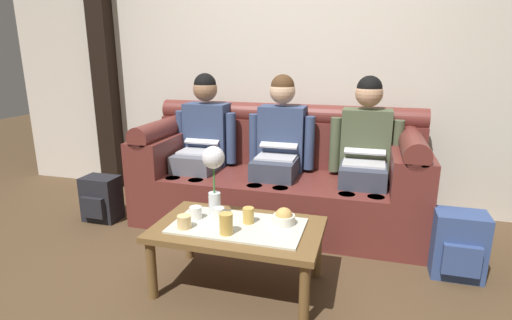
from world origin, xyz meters
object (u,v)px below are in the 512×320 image
(couch, at_px, (279,178))
(cup_far_center, at_px, (196,213))
(flower_vase, at_px, (214,169))
(snack_bowl, at_px, (284,218))
(cup_near_right, at_px, (226,224))
(backpack_left, at_px, (101,199))
(person_right, at_px, (365,150))
(coffee_table, at_px, (238,234))
(cup_far_left, at_px, (184,222))
(backpack_right, at_px, (458,246))
(cup_far_right, at_px, (219,215))
(person_middle, at_px, (279,145))
(person_left, at_px, (203,140))
(cup_near_left, at_px, (248,215))

(couch, xyz_separation_m, cup_far_center, (-0.28, -1.06, 0.08))
(flower_vase, height_order, snack_bowl, flower_vase)
(cup_near_right, bearing_deg, backpack_left, 151.39)
(person_right, bearing_deg, coffee_table, -122.43)
(coffee_table, height_order, cup_far_left, cup_far_left)
(backpack_right, bearing_deg, flower_vase, -164.33)
(person_right, relative_size, cup_far_right, 12.73)
(person_middle, relative_size, person_right, 1.00)
(couch, distance_m, cup_far_left, 1.24)
(snack_bowl, height_order, backpack_left, snack_bowl)
(cup_far_center, height_order, backpack_right, cup_far_center)
(cup_near_right, bearing_deg, flower_vase, 125.24)
(snack_bowl, bearing_deg, cup_far_right, -166.02)
(cup_near_right, bearing_deg, cup_far_left, 178.72)
(couch, xyz_separation_m, person_left, (-0.68, -0.00, 0.29))
(couch, relative_size, coffee_table, 2.34)
(flower_vase, relative_size, cup_near_left, 4.68)
(snack_bowl, distance_m, cup_far_right, 0.38)
(couch, distance_m, person_middle, 0.29)
(couch, height_order, person_right, person_right)
(coffee_table, height_order, cup_far_right, cup_far_right)
(backpack_right, bearing_deg, backpack_left, 177.08)
(person_left, height_order, backpack_right, person_left)
(snack_bowl, distance_m, cup_near_left, 0.21)
(coffee_table, distance_m, backpack_left, 1.59)
(couch, xyz_separation_m, backpack_left, (-1.45, -0.44, -0.18))
(flower_vase, bearing_deg, cup_near_left, -10.84)
(cup_near_right, bearing_deg, backpack_right, 25.71)
(cup_near_right, bearing_deg, person_left, 118.65)
(person_middle, relative_size, backpack_left, 3.21)
(snack_bowl, distance_m, cup_far_center, 0.54)
(person_middle, relative_size, cup_near_right, 10.11)
(person_right, bearing_deg, cup_far_center, -132.18)
(couch, height_order, flower_vase, couch)
(person_right, distance_m, snack_bowl, 1.10)
(coffee_table, distance_m, backpack_right, 1.40)
(coffee_table, xyz_separation_m, cup_far_left, (-0.28, -0.13, 0.10))
(cup_far_center, bearing_deg, cup_near_left, 4.82)
(person_left, distance_m, cup_near_left, 1.28)
(person_middle, distance_m, cup_far_right, 1.10)
(person_left, relative_size, backpack_left, 3.21)
(backpack_right, bearing_deg, couch, 156.10)
(cup_near_left, bearing_deg, cup_far_center, -175.18)
(person_right, distance_m, cup_far_left, 1.56)
(snack_bowl, bearing_deg, coffee_table, -161.45)
(person_right, xyz_separation_m, snack_bowl, (-0.43, -0.99, -0.21))
(couch, height_order, backpack_right, couch)
(person_left, bearing_deg, cup_far_right, -62.21)
(person_middle, relative_size, cup_far_right, 12.73)
(cup_far_center, xyz_separation_m, cup_far_right, (0.16, -0.02, 0.01))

